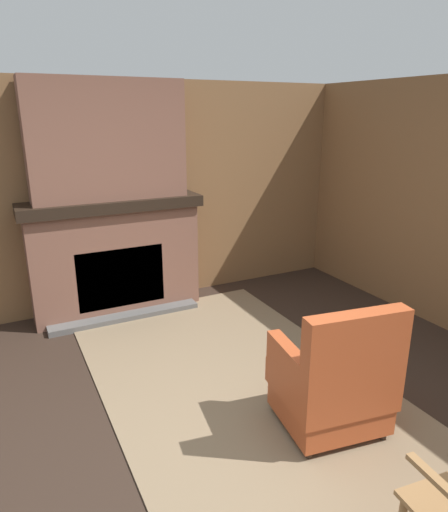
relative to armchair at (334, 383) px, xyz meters
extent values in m
plane|color=#2D2119|center=(-0.01, -0.77, -0.35)|extent=(14.00, 14.00, 0.00)
cube|color=brown|center=(-2.78, -0.77, 0.83)|extent=(0.06, 6.08, 2.36)
cube|color=brown|center=(-2.56, -0.77, 0.20)|extent=(0.38, 1.70, 1.10)
cube|color=black|center=(-2.40, -0.77, 0.08)|extent=(0.08, 0.88, 0.61)
cube|color=#565451|center=(-2.28, -0.77, -0.32)|extent=(0.16, 1.53, 0.06)
cube|color=black|center=(-2.56, -0.77, 0.80)|extent=(0.48, 1.80, 0.11)
cube|color=brown|center=(-2.56, -0.77, 1.42)|extent=(0.34, 1.49, 1.14)
cube|color=#7A664C|center=(-0.53, -0.30, -0.35)|extent=(3.85, 2.00, 0.01)
cube|color=#A84723|center=(-0.04, 0.01, -0.17)|extent=(0.66, 0.71, 0.24)
cube|color=#A84723|center=(-0.04, 0.01, -0.02)|extent=(0.70, 0.75, 0.18)
cube|color=#A84723|center=(0.20, -0.03, 0.33)|extent=(0.22, 0.68, 0.51)
cube|color=#A84723|center=(-0.11, -0.28, 0.17)|extent=(0.55, 0.17, 0.20)
cube|color=#A84723|center=(-0.02, 0.29, 0.17)|extent=(0.55, 0.17, 0.20)
cylinder|color=#332319|center=(-0.32, -0.22, -0.32)|extent=(0.06, 0.06, 0.06)
cylinder|color=#332319|center=(-0.24, 0.31, -0.32)|extent=(0.06, 0.06, 0.06)
cylinder|color=#332319|center=(0.16, -0.29, -0.32)|extent=(0.06, 0.06, 0.06)
cylinder|color=#332319|center=(0.24, 0.23, -0.32)|extent=(0.06, 0.06, 0.06)
cylinder|color=brown|center=(-0.91, 0.86, -0.28)|extent=(0.16, 0.35, 0.14)
cylinder|color=brown|center=(-0.77, 0.87, -0.28)|extent=(0.16, 0.35, 0.14)
cylinder|color=brown|center=(-0.62, 0.87, -0.28)|extent=(0.16, 0.35, 0.14)
ellipsoid|color=#B24C42|center=(-2.59, -1.04, 0.90)|extent=(0.12, 0.12, 0.09)
cylinder|color=white|center=(-2.59, -1.04, 1.03)|extent=(0.07, 0.07, 0.17)
cube|color=gray|center=(-2.59, -0.13, 0.93)|extent=(0.13, 0.27, 0.15)
cube|color=silver|center=(-2.52, -0.13, 0.94)|extent=(0.01, 0.04, 0.02)
camera|label=1|loc=(1.98, -1.80, 1.68)|focal=32.00mm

